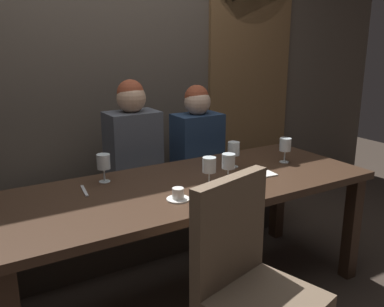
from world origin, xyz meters
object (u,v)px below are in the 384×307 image
diner_redhead (133,142)px  wine_glass_far_right (209,166)px  wine_glass_end_left (104,163)px  wine_glass_near_right (285,146)px  dining_table (187,197)px  espresso_cup (178,195)px  diner_bearded (197,137)px  wine_glass_far_left (228,163)px  chair_near_side (249,277)px  wine_glass_end_right (234,150)px  fork_on_table (84,191)px  banquette_bench (139,221)px

diner_redhead → wine_glass_far_right: bearing=-81.8°
wine_glass_end_left → wine_glass_near_right: same height
dining_table → wine_glass_far_right: 0.24m
diner_redhead → espresso_cup: diner_redhead is taller
wine_glass_near_right → wine_glass_far_right: bearing=-169.8°
diner_bearded → wine_glass_near_right: (0.25, -0.70, 0.05)m
wine_glass_far_right → wine_glass_end_left: size_ratio=1.00×
wine_glass_far_left → espresso_cup: (-0.39, -0.10, -0.09)m
chair_near_side → wine_glass_far_left: (0.34, 0.63, 0.29)m
wine_glass_end_right → fork_on_table: wine_glass_end_right is taller
wine_glass_far_right → wine_glass_near_right: bearing=10.2°
wine_glass_far_left → wine_glass_near_right: size_ratio=1.00×
wine_glass_end_left → wine_glass_end_right: (0.81, -0.15, -0.00)m
chair_near_side → espresso_cup: chair_near_side is taller
wine_glass_far_right → diner_bearded: bearing=62.2°
banquette_bench → wine_glass_near_right: wine_glass_near_right is taller
diner_redhead → wine_glass_far_right: 0.80m
wine_glass_end_left → wine_glass_end_right: 0.82m
dining_table → wine_glass_far_right: bearing=-49.4°
wine_glass_far_right → wine_glass_end_right: (0.33, 0.21, -0.00)m
diner_redhead → wine_glass_far_left: 0.83m
espresso_cup → wine_glass_end_left: bearing=115.8°
banquette_bench → wine_glass_far_left: wine_glass_far_left is taller
diner_bearded → espresso_cup: (-0.69, -0.92, -0.04)m
banquette_bench → diner_bearded: size_ratio=3.34×
chair_near_side → diner_redhead: bearing=86.2°
fork_on_table → wine_glass_near_right: bearing=2.0°
wine_glass_far_left → chair_near_side: bearing=-118.5°
diner_redhead → fork_on_table: (-0.51, -0.52, -0.10)m
diner_bearded → wine_glass_end_right: bearing=-99.8°
diner_bearded → wine_glass_far_left: (-0.30, -0.82, 0.05)m
diner_redhead → wine_glass_end_right: 0.73m
wine_glass_end_left → wine_glass_near_right: size_ratio=1.00×
banquette_bench → wine_glass_end_left: wine_glass_end_left is taller
chair_near_side → wine_glass_near_right: size_ratio=5.98×
espresso_cup → fork_on_table: size_ratio=0.71×
banquette_bench → wine_glass_far_right: size_ratio=15.24×
wine_glass_far_left → wine_glass_end_right: (0.19, 0.21, -0.00)m
dining_table → diner_bearded: bearing=54.5°
chair_near_side → wine_glass_end_left: 1.07m
fork_on_table → wine_glass_far_left: bearing=-10.9°
diner_bearded → wine_glass_far_left: 0.87m
wine_glass_near_right → wine_glass_end_right: same height
wine_glass_far_right → wine_glass_near_right: size_ratio=1.00×
wine_glass_near_right → wine_glass_end_right: size_ratio=1.00×
banquette_bench → diner_redhead: diner_redhead is taller
banquette_bench → wine_glass_far_left: 1.03m
diner_redhead → wine_glass_end_left: 0.56m
wine_glass_end_left → wine_glass_end_right: bearing=-10.7°
dining_table → wine_glass_end_right: (0.41, 0.12, 0.20)m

